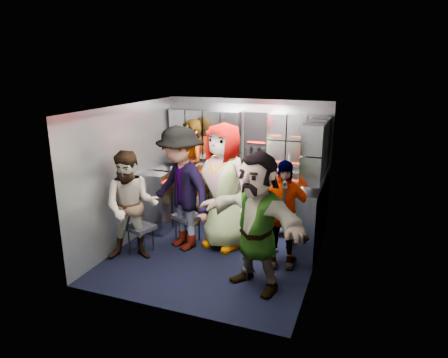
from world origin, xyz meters
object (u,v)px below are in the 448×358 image
(jump_seat_mid_left, at_px, (187,218))
(attendant_standing, at_px, (191,173))
(jump_seat_center, at_px, (227,214))
(attendant_arc_e, at_px, (257,222))
(attendant_arc_a, at_px, (132,206))
(jump_seat_mid_right, at_px, (284,232))
(jump_seat_near_right, at_px, (260,253))
(jump_seat_near_left, at_px, (140,229))
(attendant_arc_d, at_px, (282,214))
(attendant_arc_c, at_px, (223,187))
(attendant_arc_b, at_px, (181,189))

(jump_seat_mid_left, height_order, attendant_standing, attendant_standing)
(jump_seat_center, distance_m, attendant_arc_e, 1.42)
(jump_seat_mid_left, relative_size, attendant_arc_a, 0.32)
(jump_seat_center, height_order, jump_seat_mid_right, jump_seat_center)
(jump_seat_near_right, bearing_deg, jump_seat_mid_left, 153.07)
(jump_seat_near_left, distance_m, jump_seat_near_right, 1.82)
(jump_seat_near_right, height_order, attendant_arc_d, attendant_arc_d)
(jump_seat_mid_right, bearing_deg, jump_seat_mid_left, 178.68)
(attendant_arc_a, xyz_separation_m, attendant_arc_d, (1.98, 0.53, -0.04))
(jump_seat_near_left, bearing_deg, attendant_arc_a, -90.00)
(attendant_arc_d, bearing_deg, jump_seat_near_left, 176.93)
(jump_seat_near_left, relative_size, attendant_arc_e, 0.25)
(attendant_arc_c, relative_size, attendant_arc_e, 1.09)
(jump_seat_near_left, height_order, attendant_arc_c, attendant_arc_c)
(jump_seat_near_left, height_order, jump_seat_center, jump_seat_center)
(attendant_standing, bearing_deg, attendant_arc_e, -0.68)
(jump_seat_near_left, bearing_deg, attendant_arc_c, 31.39)
(jump_seat_mid_left, relative_size, jump_seat_mid_right, 1.01)
(jump_seat_near_left, distance_m, attendant_standing, 1.44)
(attendant_standing, xyz_separation_m, attendant_arc_e, (1.61, -1.62, -0.03))
(attendant_arc_c, distance_m, attendant_arc_e, 1.21)
(jump_seat_near_left, relative_size, attendant_arc_d, 0.29)
(attendant_arc_e, bearing_deg, attendant_arc_a, -159.49)
(attendant_arc_a, bearing_deg, jump_seat_mid_right, -3.90)
(jump_seat_near_left, xyz_separation_m, attendant_standing, (0.20, 1.32, 0.52))
(jump_seat_mid_left, distance_m, attendant_arc_c, 0.78)
(jump_seat_center, relative_size, attendant_arc_a, 0.35)
(jump_seat_mid_left, relative_size, jump_seat_near_right, 1.15)
(jump_seat_mid_right, relative_size, attendant_standing, 0.27)
(attendant_arc_c, xyz_separation_m, attendant_arc_e, (0.77, -0.93, -0.08))
(attendant_arc_b, distance_m, attendant_arc_c, 0.61)
(jump_seat_near_right, relative_size, attendant_arc_d, 0.29)
(attendant_arc_a, distance_m, attendant_arc_d, 2.05)
(jump_seat_near_right, xyz_separation_m, attendant_standing, (-1.61, 1.44, 0.53))
(jump_seat_mid_right, bearing_deg, attendant_arc_a, -160.38)
(jump_seat_near_left, xyz_separation_m, attendant_arc_c, (1.04, 0.63, 0.56))
(attendant_arc_e, bearing_deg, jump_seat_mid_left, 171.43)
(jump_seat_near_right, bearing_deg, jump_seat_mid_right, 75.35)
(attendant_standing, bearing_deg, jump_seat_center, 13.21)
(attendant_arc_a, bearing_deg, jump_seat_near_right, -21.50)
(jump_seat_near_right, bearing_deg, jump_seat_near_left, 176.34)
(attendant_standing, distance_m, attendant_arc_d, 2.03)
(jump_seat_mid_right, relative_size, attendant_arc_d, 0.33)
(jump_seat_mid_right, height_order, jump_seat_near_right, jump_seat_mid_right)
(attendant_arc_c, xyz_separation_m, attendant_arc_d, (0.94, -0.29, -0.20))
(jump_seat_near_left, bearing_deg, attendant_arc_e, -9.27)
(jump_seat_mid_right, xyz_separation_m, attendant_arc_c, (-0.94, 0.11, 0.52))
(jump_seat_near_right, relative_size, attendant_arc_c, 0.23)
(attendant_arc_a, bearing_deg, jump_seat_near_left, 66.48)
(jump_seat_near_left, height_order, attendant_arc_d, attendant_arc_d)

